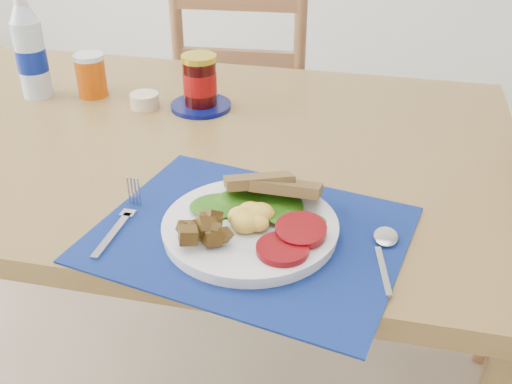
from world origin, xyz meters
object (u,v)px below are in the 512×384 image
Objects in this scene: chair_far at (244,90)px; juice_glass at (91,76)px; breakfast_plate at (246,224)px; water_bottle at (31,53)px; jam_on_saucer at (200,85)px.

chair_far is 0.64m from juice_glass.
chair_far is 4.22× the size of breakfast_plate.
water_bottle is 1.72× the size of jam_on_saucer.
chair_far reaches higher than jam_on_saucer.
water_bottle is 0.40m from jam_on_saucer.
breakfast_plate is 1.97× the size of jam_on_saucer.
breakfast_plate is 0.76m from water_bottle.
juice_glass is (0.13, 0.03, -0.06)m from water_bottle.
jam_on_saucer is at bearing 89.15° from chair_far.
water_bottle is at bearing 53.75° from chair_far.
jam_on_saucer is at bearing 101.80° from breakfast_plate.
chair_far is at bearing 94.12° from jam_on_saucer.
breakfast_plate is 2.83× the size of juice_glass.
breakfast_plate is 0.68m from juice_glass.
water_bottle reaches higher than juice_glass.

